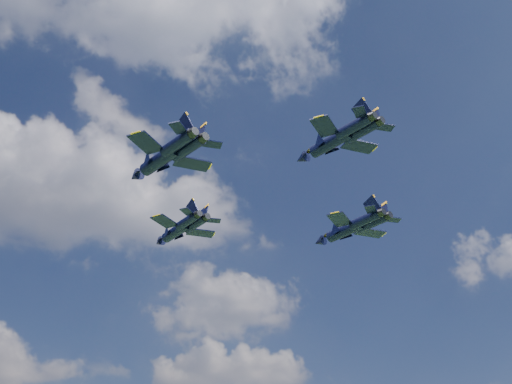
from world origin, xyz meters
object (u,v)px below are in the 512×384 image
at_px(jet_lead, 175,232).
at_px(jet_left, 158,161).
at_px(jet_slot, 328,144).
at_px(jet_right, 343,231).

relative_size(jet_lead, jet_left, 0.95).
distance_m(jet_left, jet_slot, 23.85).
height_order(jet_lead, jet_right, jet_lead).
bearing_deg(jet_right, jet_slot, -142.65).
bearing_deg(jet_slot, jet_left, 134.58).
height_order(jet_lead, jet_left, jet_lead).
distance_m(jet_lead, jet_right, 28.91).
bearing_deg(jet_slot, jet_right, 36.46).
height_order(jet_left, jet_right, jet_left).
bearing_deg(jet_left, jet_right, -6.07).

